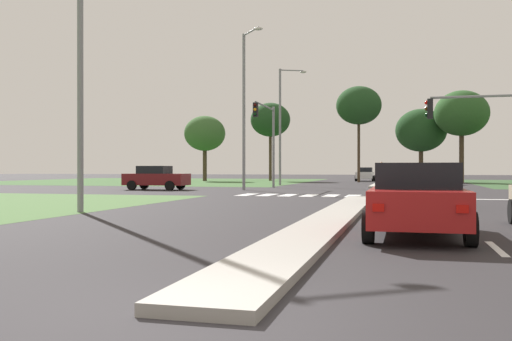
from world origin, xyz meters
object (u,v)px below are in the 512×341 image
car_white_near (365,174)px  street_lamp_second (245,103)px  traffic_signal_near_right (489,124)px  treeline_near (205,134)px  traffic_signal_far_left (267,130)px  street_lamp_third (282,121)px  treeline_fifth (462,114)px  street_lamp_near (85,32)px  treeline_fourth (421,131)px  treeline_second (270,120)px  treeline_third (359,106)px  car_black_second (412,186)px  pedestrian_at_median (381,171)px  car_maroon_fifth (156,178)px  car_red_fourth (417,199)px

car_white_near → street_lamp_second: (-5.88, -30.05, 4.99)m
traffic_signal_near_right → treeline_near: size_ratio=0.67×
traffic_signal_far_left → street_lamp_third: (-0.62, 8.09, 1.32)m
traffic_signal_far_left → street_lamp_third: 8.22m
treeline_fifth → street_lamp_second: bearing=-122.6°
traffic_signal_near_right → street_lamp_near: size_ratio=0.47×
street_lamp_third → treeline_fourth: street_lamp_third is taller
treeline_near → treeline_second: (7.07, 3.11, 1.69)m
treeline_third → car_black_second: bearing=-82.7°
pedestrian_at_median → treeline_second: 24.78m
car_maroon_fifth → treeline_fifth: 34.24m
car_maroon_fifth → street_lamp_second: (6.00, 0.86, 4.97)m
street_lamp_third → treeline_fifth: 20.61m
street_lamp_second → treeline_second: size_ratio=1.13×
car_red_fourth → treeline_second: treeline_second is taller
car_red_fourth → treeline_fifth: (5.43, 48.41, 6.23)m
traffic_signal_far_left → treeline_third: bearing=76.5°
street_lamp_second → treeline_near: 28.48m
treeline_fourth → car_red_fourth: bearing=-91.7°
car_red_fourth → street_lamp_third: street_lamp_third is taller
street_lamp_third → treeline_second: (-5.09, 17.25, 1.60)m
car_black_second → street_lamp_near: 12.99m
treeline_third → traffic_signal_near_right: bearing=-75.2°
treeline_second → car_red_fourth: bearing=-73.6°
car_white_near → car_black_second: 44.05m
car_maroon_fifth → traffic_signal_near_right: bearing=71.2°
traffic_signal_far_left → treeline_near: 25.68m
street_lamp_second → treeline_second: bearing=99.9°
car_black_second → car_maroon_fifth: size_ratio=1.02×
car_red_fourth → street_lamp_third: 37.09m
treeline_second → street_lamp_second: bearing=-80.1°
car_maroon_fifth → traffic_signal_far_left: (6.66, 4.40, 3.43)m
treeline_third → treeline_fifth: (10.26, 0.60, -1.03)m
car_red_fourth → traffic_signal_near_right: size_ratio=0.88×
street_lamp_third → street_lamp_second: bearing=-90.2°
traffic_signal_near_right → treeline_near: (-26.16, 33.43, 1.95)m
traffic_signal_far_left → street_lamp_second: size_ratio=0.59×
treeline_fifth → treeline_near: bearing=177.9°
street_lamp_third → treeline_third: bearing=66.1°
pedestrian_at_median → street_lamp_near: bearing=-108.1°
traffic_signal_near_right → street_lamp_near: (-14.05, -11.75, 2.42)m
street_lamp_near → treeline_fourth: (12.01, 47.14, -0.39)m
treeline_fifth → street_lamp_third: bearing=-140.3°
street_lamp_second → treeline_fifth: street_lamp_second is taller
street_lamp_third → treeline_fifth: (15.82, 13.13, 1.45)m
traffic_signal_near_right → traffic_signal_far_left: size_ratio=0.83×
treeline_fifth → traffic_signal_far_left: bearing=-125.6°
traffic_signal_near_right → car_white_near: bearing=102.2°
car_red_fourth → traffic_signal_far_left: bearing=109.8°
car_red_fourth → traffic_signal_near_right: (3.60, 16.00, 2.74)m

